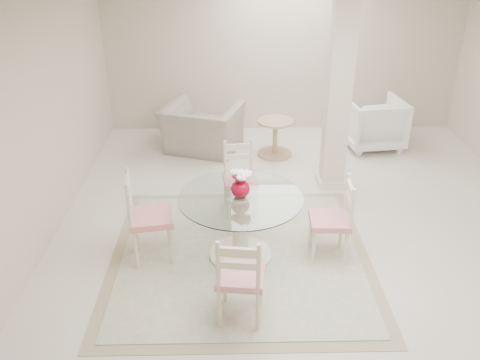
{
  "coord_description": "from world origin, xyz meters",
  "views": [
    {
      "loc": [
        -0.92,
        -5.04,
        3.31
      ],
      "look_at": [
        -0.81,
        -0.22,
        0.85
      ],
      "focal_mm": 38.0,
      "sensor_mm": 36.0,
      "label": 1
    }
  ],
  "objects_px": {
    "red_vase": "(241,184)",
    "recliner_taupe": "(202,128)",
    "column": "(339,91)",
    "dining_chair_west": "(143,211)",
    "dining_chair_north": "(240,173)",
    "armchair_white": "(373,123)",
    "side_table": "(275,139)",
    "dining_chair_south": "(240,273)",
    "dining_table": "(240,227)",
    "dining_chair_east": "(336,214)"
  },
  "relations": [
    {
      "from": "column",
      "to": "side_table",
      "type": "bearing_deg",
      "value": 125.1
    },
    {
      "from": "red_vase",
      "to": "dining_chair_north",
      "type": "height_order",
      "value": "red_vase"
    },
    {
      "from": "red_vase",
      "to": "armchair_white",
      "type": "relative_size",
      "value": 0.34
    },
    {
      "from": "recliner_taupe",
      "to": "side_table",
      "type": "relative_size",
      "value": 1.98
    },
    {
      "from": "dining_chair_west",
      "to": "recliner_taupe",
      "type": "relative_size",
      "value": 0.98
    },
    {
      "from": "red_vase",
      "to": "recliner_taupe",
      "type": "distance_m",
      "value": 3.05
    },
    {
      "from": "column",
      "to": "red_vase",
      "type": "height_order",
      "value": "column"
    },
    {
      "from": "dining_chair_south",
      "to": "red_vase",
      "type": "bearing_deg",
      "value": -84.28
    },
    {
      "from": "armchair_white",
      "to": "recliner_taupe",
      "type": "bearing_deg",
      "value": -4.83
    },
    {
      "from": "armchair_white",
      "to": "side_table",
      "type": "bearing_deg",
      "value": 4.48
    },
    {
      "from": "dining_table",
      "to": "red_vase",
      "type": "distance_m",
      "value": 0.53
    },
    {
      "from": "column",
      "to": "armchair_white",
      "type": "xyz_separation_m",
      "value": [
        0.9,
        1.34,
        -0.94
      ]
    },
    {
      "from": "dining_table",
      "to": "dining_chair_south",
      "type": "bearing_deg",
      "value": -91.52
    },
    {
      "from": "column",
      "to": "side_table",
      "type": "xyz_separation_m",
      "value": [
        -0.71,
        1.01,
        -1.08
      ]
    },
    {
      "from": "side_table",
      "to": "column",
      "type": "bearing_deg",
      "value": -54.9
    },
    {
      "from": "column",
      "to": "recliner_taupe",
      "type": "relative_size",
      "value": 2.35
    },
    {
      "from": "side_table",
      "to": "dining_chair_north",
      "type": "bearing_deg",
      "value": -109.06
    },
    {
      "from": "dining_chair_west",
      "to": "recliner_taupe",
      "type": "height_order",
      "value": "dining_chair_west"
    },
    {
      "from": "dining_chair_east",
      "to": "armchair_white",
      "type": "xyz_separation_m",
      "value": [
        1.2,
        3.08,
        -0.14
      ]
    },
    {
      "from": "dining_chair_south",
      "to": "side_table",
      "type": "height_order",
      "value": "dining_chair_south"
    },
    {
      "from": "dining_table",
      "to": "dining_chair_west",
      "type": "relative_size",
      "value": 1.17
    },
    {
      "from": "dining_chair_west",
      "to": "recliner_taupe",
      "type": "xyz_separation_m",
      "value": [
        0.48,
        2.94,
        -0.22
      ]
    },
    {
      "from": "dining_chair_east",
      "to": "dining_chair_north",
      "type": "relative_size",
      "value": 1.02
    },
    {
      "from": "column",
      "to": "dining_chair_west",
      "type": "distance_m",
      "value": 2.99
    },
    {
      "from": "dining_chair_east",
      "to": "side_table",
      "type": "height_order",
      "value": "dining_chair_east"
    },
    {
      "from": "column",
      "to": "dining_chair_south",
      "type": "bearing_deg",
      "value": -116.04
    },
    {
      "from": "column",
      "to": "dining_chair_east",
      "type": "height_order",
      "value": "column"
    },
    {
      "from": "dining_table",
      "to": "dining_chair_east",
      "type": "xyz_separation_m",
      "value": [
        1.02,
        -0.02,
        0.16
      ]
    },
    {
      "from": "red_vase",
      "to": "recliner_taupe",
      "type": "xyz_separation_m",
      "value": [
        -0.55,
        2.95,
        -0.54
      ]
    },
    {
      "from": "dining_table",
      "to": "side_table",
      "type": "height_order",
      "value": "dining_table"
    },
    {
      "from": "dining_chair_east",
      "to": "recliner_taupe",
      "type": "relative_size",
      "value": 0.9
    },
    {
      "from": "recliner_taupe",
      "to": "red_vase",
      "type": "bearing_deg",
      "value": 119.07
    },
    {
      "from": "dining_chair_west",
      "to": "red_vase",
      "type": "bearing_deg",
      "value": -100.23
    },
    {
      "from": "dining_chair_south",
      "to": "recliner_taupe",
      "type": "height_order",
      "value": "dining_chair_south"
    },
    {
      "from": "dining_chair_north",
      "to": "red_vase",
      "type": "bearing_deg",
      "value": -96.29
    },
    {
      "from": "red_vase",
      "to": "armchair_white",
      "type": "distance_m",
      "value": 3.81
    },
    {
      "from": "dining_chair_south",
      "to": "dining_table",
      "type": "bearing_deg",
      "value": -84.06
    },
    {
      "from": "column",
      "to": "dining_chair_east",
      "type": "bearing_deg",
      "value": -99.59
    },
    {
      "from": "dining_chair_west",
      "to": "side_table",
      "type": "relative_size",
      "value": 1.94
    },
    {
      "from": "dining_table",
      "to": "recliner_taupe",
      "type": "height_order",
      "value": "dining_table"
    },
    {
      "from": "column",
      "to": "armchair_white",
      "type": "height_order",
      "value": "column"
    },
    {
      "from": "column",
      "to": "dining_chair_north",
      "type": "distance_m",
      "value": 1.69
    },
    {
      "from": "dining_chair_west",
      "to": "dining_chair_south",
      "type": "relative_size",
      "value": 1.07
    },
    {
      "from": "dining_chair_north",
      "to": "armchair_white",
      "type": "distance_m",
      "value": 3.0
    },
    {
      "from": "dining_chair_north",
      "to": "armchair_white",
      "type": "relative_size",
      "value": 1.13
    },
    {
      "from": "column",
      "to": "dining_table",
      "type": "bearing_deg",
      "value": -127.3
    },
    {
      "from": "dining_table",
      "to": "dining_chair_north",
      "type": "height_order",
      "value": "dining_chair_north"
    },
    {
      "from": "armchair_white",
      "to": "dining_chair_west",
      "type": "bearing_deg",
      "value": 36.29
    },
    {
      "from": "dining_chair_west",
      "to": "dining_chair_south",
      "type": "height_order",
      "value": "dining_chair_west"
    },
    {
      "from": "dining_table",
      "to": "recliner_taupe",
      "type": "bearing_deg",
      "value": 100.43
    }
  ]
}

